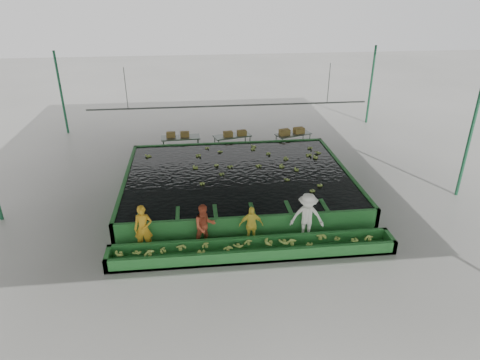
{
  "coord_description": "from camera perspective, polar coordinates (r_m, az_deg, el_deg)",
  "views": [
    {
      "loc": [
        -1.84,
        -15.84,
        8.78
      ],
      "look_at": [
        0.0,
        0.5,
        1.0
      ],
      "focal_mm": 32.0,
      "sensor_mm": 36.0,
      "label": 1
    }
  ],
  "objects": [
    {
      "name": "shed_roof",
      "position": [
        16.39,
        0.2,
        11.98
      ],
      "size": [
        20.0,
        22.0,
        0.04
      ],
      "primitive_type": "cube",
      "color": "gray",
      "rests_on": "shed_posts"
    },
    {
      "name": "cableway_rail",
      "position": [
        21.71,
        -1.35,
        9.87
      ],
      "size": [
        0.08,
        0.08,
        14.0
      ],
      "primitive_type": "cylinder",
      "color": "#59605B",
      "rests_on": "shed_roof"
    },
    {
      "name": "rail_hanger_left",
      "position": [
        21.61,
        -14.99,
        11.7
      ],
      "size": [
        0.04,
        0.04,
        2.0
      ],
      "primitive_type": "cylinder",
      "color": "#59605B",
      "rests_on": "shed_roof"
    },
    {
      "name": "sorting_trough",
      "position": [
        15.03,
        1.78,
        -9.26
      ],
      "size": [
        10.0,
        1.0,
        0.5
      ],
      "primitive_type": null,
      "color": "#226729",
      "rests_on": "ground"
    },
    {
      "name": "worker_b",
      "position": [
        15.27,
        -4.75,
        -6.14
      ],
      "size": [
        0.94,
        0.81,
        1.66
      ],
      "primitive_type": "imported",
      "rotation": [
        0.0,
        0.0,
        0.25
      ],
      "color": "#AF4729",
      "rests_on": "ground"
    },
    {
      "name": "floating_bananas",
      "position": [
        19.88,
        -0.58,
        1.81
      ],
      "size": [
        8.36,
        5.7,
        0.11
      ],
      "primitive_type": null,
      "color": "#8CA942",
      "rests_on": "tank_water"
    },
    {
      "name": "trough_bananas",
      "position": [
        14.95,
        1.78,
        -8.79
      ],
      "size": [
        9.33,
        0.62,
        0.12
      ],
      "primitive_type": null,
      "color": "#8CA942",
      "rests_on": "sorting_trough"
    },
    {
      "name": "box_stack_left",
      "position": [
        23.68,
        -8.27,
        5.74
      ],
      "size": [
        1.23,
        0.36,
        0.26
      ],
      "primitive_type": null,
      "rotation": [
        0.0,
        0.0,
        -0.02
      ],
      "color": "olive",
      "rests_on": "packing_table_left"
    },
    {
      "name": "shed_posts",
      "position": [
        17.14,
        0.19,
        3.83
      ],
      "size": [
        20.0,
        22.0,
        5.0
      ],
      "primitive_type": null,
      "color": "#1C5837",
      "rests_on": "ground"
    },
    {
      "name": "packing_table_mid",
      "position": [
        23.88,
        -1.02,
        4.92
      ],
      "size": [
        2.16,
        1.29,
        0.92
      ],
      "primitive_type": null,
      "rotation": [
        0.0,
        0.0,
        0.25
      ],
      "color": "#59605B",
      "rests_on": "ground"
    },
    {
      "name": "box_stack_right",
      "position": [
        24.18,
        6.9,
        6.12
      ],
      "size": [
        1.5,
        0.73,
        0.31
      ],
      "primitive_type": null,
      "rotation": [
        0.0,
        0.0,
        0.24
      ],
      "color": "olive",
      "rests_on": "packing_table_right"
    },
    {
      "name": "packing_table_right",
      "position": [
        24.42,
        7.07,
        5.17
      ],
      "size": [
        2.13,
        1.36,
        0.9
      ],
      "primitive_type": null,
      "rotation": [
        0.0,
        0.0,
        0.31
      ],
      "color": "#59605B",
      "rests_on": "ground"
    },
    {
      "name": "worker_a",
      "position": [
        15.37,
        -12.76,
        -6.34
      ],
      "size": [
        0.65,
        0.44,
        1.75
      ],
      "primitive_type": "imported",
      "rotation": [
        0.0,
        0.0,
        -0.03
      ],
      "color": "gold",
      "rests_on": "ground"
    },
    {
      "name": "worker_c",
      "position": [
        15.43,
        1.48,
        -6.06
      ],
      "size": [
        0.88,
        0.37,
        1.5
      ],
      "primitive_type": "imported",
      "rotation": [
        0.0,
        0.0,
        -0.01
      ],
      "color": "#FFEA48",
      "rests_on": "ground"
    },
    {
      "name": "box_stack_mid",
      "position": [
        23.66,
        -0.68,
        5.92
      ],
      "size": [
        1.3,
        0.53,
        0.27
      ],
      "primitive_type": null,
      "rotation": [
        0.0,
        0.0,
        0.15
      ],
      "color": "olive",
      "rests_on": "packing_table_mid"
    },
    {
      "name": "flotation_tank",
      "position": [
        19.33,
        -0.33,
        -0.21
      ],
      "size": [
        10.0,
        8.0,
        0.9
      ],
      "primitive_type": null,
      "color": "#226729",
      "rests_on": "ground"
    },
    {
      "name": "packing_table_left",
      "position": [
        23.78,
        -7.87,
        4.63
      ],
      "size": [
        2.12,
        0.93,
        0.95
      ],
      "primitive_type": null,
      "rotation": [
        0.0,
        0.0,
        0.05
      ],
      "color": "#59605B",
      "rests_on": "ground"
    },
    {
      "name": "rail_hanger_right",
      "position": [
        22.45,
        11.75,
        12.51
      ],
      "size": [
        0.04,
        0.04,
        2.0
      ],
      "primitive_type": "cylinder",
      "color": "#59605B",
      "rests_on": "shed_roof"
    },
    {
      "name": "tank_water",
      "position": [
        19.16,
        -0.34,
        0.87
      ],
      "size": [
        9.7,
        7.7,
        0.0
      ],
      "primitive_type": "cube",
      "color": "black",
      "rests_on": "flotation_tank"
    },
    {
      "name": "worker_d",
      "position": [
        15.71,
        8.94,
        -4.93
      ],
      "size": [
        1.34,
        0.94,
        1.89
      ],
      "primitive_type": "imported",
      "rotation": [
        0.0,
        0.0,
        -0.21
      ],
      "color": "white",
      "rests_on": "ground"
    },
    {
      "name": "ground",
      "position": [
        18.21,
        0.18,
        -3.52
      ],
      "size": [
        80.0,
        80.0,
        0.0
      ],
      "primitive_type": "plane",
      "color": "gray",
      "rests_on": "ground"
    }
  ]
}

